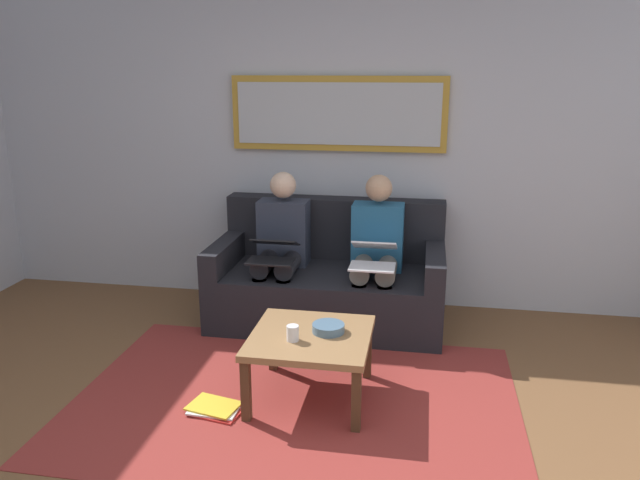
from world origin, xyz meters
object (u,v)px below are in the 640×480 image
at_px(laptop_white, 374,255).
at_px(cup, 293,333).
at_px(couch, 329,280).
at_px(laptop_black, 273,251).
at_px(magazine_stack, 215,408).
at_px(framed_mirror, 338,114).
at_px(bowl, 328,328).
at_px(coffee_table, 311,343).
at_px(person_left, 376,248).
at_px(person_right, 281,243).

bearing_deg(laptop_white, cup, 70.38).
bearing_deg(couch, laptop_black, 40.34).
bearing_deg(magazine_stack, laptop_black, -93.12).
bearing_deg(framed_mirror, bowl, 96.62).
height_order(couch, coffee_table, couch).
distance_m(person_left, person_right, 0.73).
bearing_deg(bowl, magazine_stack, 26.42).
height_order(coffee_table, person_right, person_right).
bearing_deg(laptop_black, magazine_stack, 86.88).
height_order(coffee_table, magazine_stack, coffee_table).
bearing_deg(couch, magazine_stack, 73.83).
xyz_separation_m(person_left, laptop_black, (0.73, 0.24, 0.01)).
height_order(framed_mirror, person_left, framed_mirror).
xyz_separation_m(framed_mirror, laptop_white, (-0.36, 0.69, -0.92)).
distance_m(couch, person_left, 0.47).
xyz_separation_m(person_left, magazine_stack, (0.79, 1.40, -0.59)).
distance_m(coffee_table, person_right, 1.26).
bearing_deg(bowl, laptop_white, -101.83).
height_order(framed_mirror, coffee_table, framed_mirror).
xyz_separation_m(cup, person_right, (0.36, -1.25, 0.16)).
bearing_deg(person_right, person_left, 180.00).
xyz_separation_m(couch, person_left, (-0.36, 0.07, 0.29)).
bearing_deg(cup, person_left, -106.23).
bearing_deg(magazine_stack, couch, -106.17).
bearing_deg(framed_mirror, coffee_table, 93.00).
relative_size(laptop_white, person_right, 0.33).
xyz_separation_m(cup, magazine_stack, (0.43, 0.15, -0.43)).
relative_size(coffee_table, cup, 7.69).
bearing_deg(bowl, framed_mirror, -83.38).
xyz_separation_m(couch, laptop_black, (0.36, 0.31, 0.31)).
distance_m(couch, laptop_black, 0.57).
distance_m(person_left, laptop_white, 0.23).
relative_size(couch, cup, 19.23).
bearing_deg(couch, cup, 89.98).
relative_size(laptop_black, magazine_stack, 1.01).
relative_size(laptop_white, laptop_black, 1.11).
height_order(bowl, person_left, person_left).
bearing_deg(laptop_black, couch, -139.66).
bearing_deg(laptop_white, person_left, -90.00).
distance_m(laptop_black, magazine_stack, 1.31).
relative_size(bowl, person_right, 0.17).
height_order(cup, person_left, person_left).
relative_size(person_left, laptop_black, 3.33).
xyz_separation_m(laptop_white, laptop_black, (0.73, 0.01, -0.00)).
xyz_separation_m(framed_mirror, magazine_stack, (0.43, 1.86, -1.53)).
relative_size(framed_mirror, magazine_stack, 4.98).
xyz_separation_m(couch, cup, (0.00, 1.32, 0.14)).
relative_size(laptop_white, magazine_stack, 1.12).
distance_m(coffee_table, laptop_white, 1.00).
xyz_separation_m(laptop_white, person_right, (0.73, -0.23, -0.02)).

